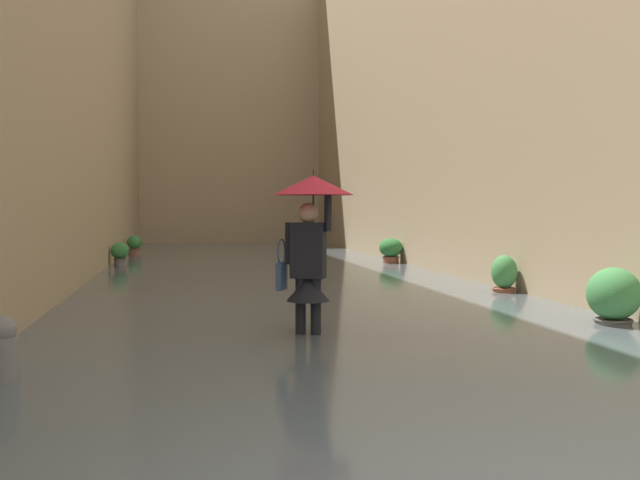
{
  "coord_description": "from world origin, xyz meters",
  "views": [
    {
      "loc": [
        1.86,
        2.39,
        1.64
      ],
      "look_at": [
        0.2,
        -6.36,
        1.24
      ],
      "focal_mm": 39.71,
      "sensor_mm": 36.0,
      "label": 1
    }
  ],
  "objects_px": {
    "potted_plant_near_right": "(120,255)",
    "mooring_bollard": "(2,360)",
    "potted_plant_near_left": "(504,278)",
    "potted_plant_mid_left": "(614,300)",
    "potted_plant_far_right": "(134,247)",
    "person_wading": "(310,228)",
    "potted_plant_far_left": "(391,252)"
  },
  "relations": [
    {
      "from": "potted_plant_near_left",
      "to": "mooring_bollard",
      "type": "bearing_deg",
      "value": 36.36
    },
    {
      "from": "potted_plant_near_right",
      "to": "potted_plant_far_right",
      "type": "distance_m",
      "value": 4.13
    },
    {
      "from": "person_wading",
      "to": "potted_plant_mid_left",
      "type": "xyz_separation_m",
      "value": [
        -3.82,
        0.01,
        -0.91
      ]
    },
    {
      "from": "potted_plant_far_right",
      "to": "mooring_bollard",
      "type": "xyz_separation_m",
      "value": [
        -0.06,
        16.2,
        -0.08
      ]
    },
    {
      "from": "potted_plant_far_left",
      "to": "potted_plant_mid_left",
      "type": "xyz_separation_m",
      "value": [
        0.11,
        10.08,
        0.01
      ]
    },
    {
      "from": "potted_plant_far_left",
      "to": "potted_plant_near_right",
      "type": "relative_size",
      "value": 1.08
    },
    {
      "from": "potted_plant_mid_left",
      "to": "potted_plant_far_right",
      "type": "bearing_deg",
      "value": -64.98
    },
    {
      "from": "person_wading",
      "to": "potted_plant_mid_left",
      "type": "bearing_deg",
      "value": 179.83
    },
    {
      "from": "potted_plant_far_right",
      "to": "mooring_bollard",
      "type": "bearing_deg",
      "value": 90.22
    },
    {
      "from": "potted_plant_near_left",
      "to": "potted_plant_mid_left",
      "type": "relative_size",
      "value": 0.92
    },
    {
      "from": "person_wading",
      "to": "potted_plant_mid_left",
      "type": "distance_m",
      "value": 3.93
    },
    {
      "from": "mooring_bollard",
      "to": "potted_plant_near_right",
      "type": "bearing_deg",
      "value": -89.42
    },
    {
      "from": "potted_plant_far_right",
      "to": "potted_plant_far_left",
      "type": "bearing_deg",
      "value": 147.09
    },
    {
      "from": "potted_plant_far_left",
      "to": "mooring_bollard",
      "type": "height_order",
      "value": "potted_plant_far_left"
    },
    {
      "from": "person_wading",
      "to": "potted_plant_far_right",
      "type": "xyz_separation_m",
      "value": [
        2.97,
        -14.53,
        -0.97
      ]
    },
    {
      "from": "potted_plant_mid_left",
      "to": "potted_plant_near_right",
      "type": "height_order",
      "value": "potted_plant_mid_left"
    },
    {
      "from": "potted_plant_near_left",
      "to": "potted_plant_far_left",
      "type": "bearing_deg",
      "value": -89.56
    },
    {
      "from": "potted_plant_far_left",
      "to": "potted_plant_near_right",
      "type": "xyz_separation_m",
      "value": [
        6.96,
        -0.33,
        -0.03
      ]
    },
    {
      "from": "potted_plant_near_left",
      "to": "potted_plant_mid_left",
      "type": "bearing_deg",
      "value": 87.34
    },
    {
      "from": "person_wading",
      "to": "potted_plant_near_left",
      "type": "relative_size",
      "value": 2.48
    },
    {
      "from": "person_wading",
      "to": "potted_plant_near_right",
      "type": "relative_size",
      "value": 2.64
    },
    {
      "from": "person_wading",
      "to": "mooring_bollard",
      "type": "relative_size",
      "value": 2.77
    },
    {
      "from": "potted_plant_far_left",
      "to": "potted_plant_mid_left",
      "type": "bearing_deg",
      "value": 89.39
    },
    {
      "from": "person_wading",
      "to": "potted_plant_far_left",
      "type": "xyz_separation_m",
      "value": [
        -3.93,
        -10.07,
        -0.92
      ]
    },
    {
      "from": "potted_plant_mid_left",
      "to": "mooring_bollard",
      "type": "distance_m",
      "value": 6.93
    },
    {
      "from": "potted_plant_near_left",
      "to": "mooring_bollard",
      "type": "height_order",
      "value": "potted_plant_near_left"
    },
    {
      "from": "potted_plant_near_right",
      "to": "potted_plant_mid_left",
      "type": "bearing_deg",
      "value": 123.35
    },
    {
      "from": "potted_plant_far_right",
      "to": "mooring_bollard",
      "type": "distance_m",
      "value": 16.2
    },
    {
      "from": "potted_plant_far_right",
      "to": "mooring_bollard",
      "type": "height_order",
      "value": "potted_plant_far_right"
    },
    {
      "from": "potted_plant_near_right",
      "to": "mooring_bollard",
      "type": "height_order",
      "value": "potted_plant_near_right"
    },
    {
      "from": "mooring_bollard",
      "to": "potted_plant_mid_left",
      "type": "bearing_deg",
      "value": -166.14
    },
    {
      "from": "potted_plant_near_left",
      "to": "potted_plant_near_right",
      "type": "bearing_deg",
      "value": -44.97
    }
  ]
}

